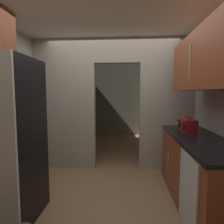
{
  "coord_description": "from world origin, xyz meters",
  "views": [
    {
      "loc": [
        0.27,
        -2.55,
        1.5
      ],
      "look_at": [
        0.03,
        0.76,
        1.18
      ],
      "focal_mm": 31.37,
      "sensor_mm": 36.0,
      "label": 1
    }
  ],
  "objects": [
    {
      "name": "ground",
      "position": [
        0.0,
        0.0,
        0.0
      ],
      "size": [
        20.0,
        20.0,
        0.0
      ],
      "primitive_type": "plane",
      "color": "brown"
    },
    {
      "name": "kitchen_overhead_slab",
      "position": [
        0.0,
        0.39,
        2.58
      ],
      "size": [
        3.53,
        6.58,
        0.06
      ],
      "primitive_type": "cube",
      "color": "silver"
    },
    {
      "name": "kitchen_partition",
      "position": [
        -0.03,
        1.29,
        1.35
      ],
      "size": [
        3.13,
        0.12,
        2.55
      ],
      "color": "#9E998C",
      "rests_on": "ground"
    },
    {
      "name": "adjoining_room_shell",
      "position": [
        0.0,
        3.43,
        1.28
      ],
      "size": [
        3.13,
        3.27,
        2.55
      ],
      "color": "gray",
      "rests_on": "ground"
    },
    {
      "name": "refrigerator",
      "position": [
        -1.13,
        -0.42,
        0.95
      ],
      "size": [
        0.71,
        0.79,
        1.9
      ],
      "color": "black",
      "rests_on": "ground"
    },
    {
      "name": "lower_cabinet_run",
      "position": [
        1.24,
        0.01,
        0.46
      ],
      "size": [
        0.65,
        1.96,
        0.92
      ],
      "color": "brown",
      "rests_on": "ground"
    },
    {
      "name": "dishwasher",
      "position": [
        0.93,
        -0.53,
        0.43
      ],
      "size": [
        0.02,
        0.56,
        0.86
      ],
      "color": "#B7BABC",
      "rests_on": "ground"
    },
    {
      "name": "upper_cabinet_counterside",
      "position": [
        1.24,
        0.01,
        1.9
      ],
      "size": [
        0.36,
        1.76,
        0.72
      ],
      "color": "brown"
    },
    {
      "name": "boombox",
      "position": [
        1.21,
        0.48,
        1.01
      ],
      "size": [
        0.2,
        0.36,
        0.22
      ],
      "color": "maroon",
      "rests_on": "lower_cabinet_run"
    },
    {
      "name": "book_stack",
      "position": [
        1.21,
        0.88,
        0.97
      ],
      "size": [
        0.16,
        0.18,
        0.11
      ],
      "color": "red",
      "rests_on": "lower_cabinet_run"
    }
  ]
}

